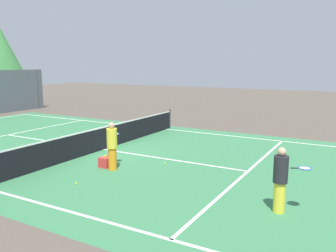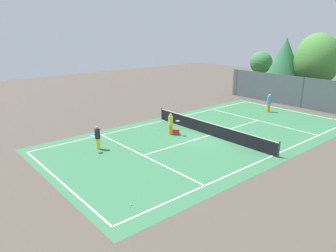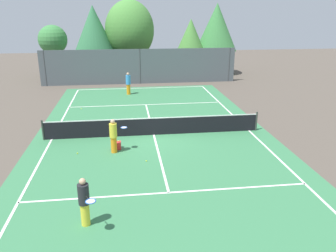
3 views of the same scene
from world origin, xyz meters
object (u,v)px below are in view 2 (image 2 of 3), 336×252
at_px(player_1, 98,137).
at_px(tennis_ball_4, 157,129).
at_px(tennis_ball_5, 188,120).
at_px(ball_crate, 176,132).
at_px(player_0, 269,103).
at_px(tennis_ball_1, 216,112).
at_px(player_2, 171,124).
at_px(tennis_ball_0, 242,136).
at_px(tennis_ball_3, 171,143).
at_px(tennis_ball_2, 131,205).

height_order(player_1, tennis_ball_4, player_1).
height_order(tennis_ball_4, tennis_ball_5, same).
bearing_deg(ball_crate, tennis_ball_5, 123.28).
bearing_deg(player_0, tennis_ball_1, -130.14).
xyz_separation_m(player_1, player_2, (0.80, 5.89, 0.01)).
bearing_deg(tennis_ball_5, tennis_ball_1, 93.98).
distance_m(tennis_ball_0, tennis_ball_3, 5.63).
relative_size(player_0, ball_crate, 4.21).
relative_size(player_0, tennis_ball_5, 27.20).
bearing_deg(player_1, player_0, 84.47).
distance_m(player_1, tennis_ball_4, 6.05).
relative_size(ball_crate, tennis_ball_1, 6.45).
relative_size(tennis_ball_4, tennis_ball_5, 1.00).
distance_m(player_2, tennis_ball_1, 8.41).
xyz_separation_m(player_1, tennis_ball_2, (7.52, -2.36, -0.83)).
relative_size(player_1, tennis_ball_4, 25.32).
relative_size(player_0, player_2, 1.06).
bearing_deg(tennis_ball_3, player_1, -116.18).
bearing_deg(tennis_ball_3, tennis_ball_5, 125.02).
distance_m(ball_crate, tennis_ball_2, 10.90).
distance_m(player_2, ball_crate, 0.82).
distance_m(tennis_ball_3, tennis_ball_5, 6.33).
xyz_separation_m(player_2, tennis_ball_2, (6.72, -8.25, -0.84)).
bearing_deg(player_1, tennis_ball_1, 96.77).
distance_m(tennis_ball_1, tennis_ball_4, 8.01).
bearing_deg(tennis_ball_4, player_0, 77.27).
distance_m(tennis_ball_2, tennis_ball_3, 8.73).
bearing_deg(tennis_ball_2, tennis_ball_5, 126.17).
relative_size(player_1, player_2, 0.99).
relative_size(tennis_ball_2, tennis_ball_5, 1.00).
bearing_deg(tennis_ball_4, tennis_ball_0, 33.21).
height_order(player_0, tennis_ball_2, player_0).
relative_size(tennis_ball_1, tennis_ball_3, 1.00).
height_order(ball_crate, tennis_ball_3, ball_crate).
xyz_separation_m(tennis_ball_2, tennis_ball_3, (-5.25, 6.97, 0.00)).
distance_m(player_1, tennis_ball_1, 14.02).
relative_size(player_2, tennis_ball_5, 25.63).
distance_m(tennis_ball_2, tennis_ball_4, 11.86).
relative_size(ball_crate, tennis_ball_4, 6.45).
height_order(player_2, tennis_ball_0, player_2).
height_order(tennis_ball_2, tennis_ball_4, same).
relative_size(player_0, tennis_ball_1, 27.20).
bearing_deg(tennis_ball_0, tennis_ball_2, -77.03).
height_order(tennis_ball_2, tennis_ball_5, same).
distance_m(ball_crate, tennis_ball_4, 1.94).
xyz_separation_m(player_2, tennis_ball_5, (-2.16, 3.90, -0.84)).
bearing_deg(tennis_ball_5, player_2, -61.04).
bearing_deg(tennis_ball_4, tennis_ball_1, 94.83).
xyz_separation_m(player_0, tennis_ball_4, (-2.71, -11.99, -0.89)).
distance_m(tennis_ball_1, tennis_ball_3, 10.08).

